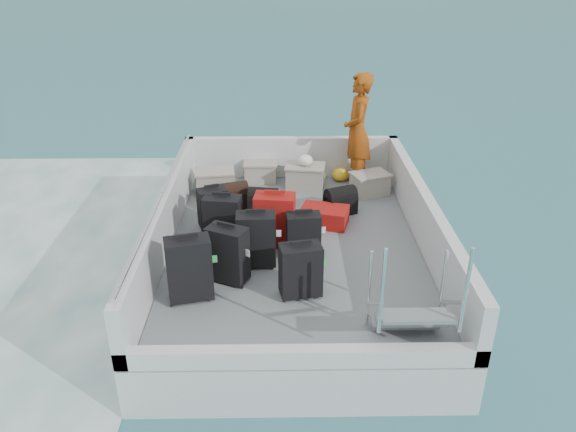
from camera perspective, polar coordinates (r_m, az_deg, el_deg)
name	(u,v)px	position (r m, az deg, el deg)	size (l,w,h in m)	color
ground	(295,282)	(7.95, 0.69, -6.69)	(160.00, 160.00, 0.00)	#1B5A60
ferry_hull	(295,263)	(7.79, 0.70, -4.84)	(3.60, 5.00, 0.60)	silver
deck	(295,244)	(7.64, 0.71, -2.85)	(3.30, 4.70, 0.02)	slate
deck_fittings	(323,230)	(7.19, 3.56, -1.41)	(3.60, 5.00, 0.90)	silver
suitcase_0	(189,270)	(6.41, -10.00, -5.40)	(0.50, 0.28, 0.77)	black
suitcase_1	(223,222)	(7.45, -6.61, -0.61)	(0.48, 0.27, 0.72)	black
suitcase_2	(213,208)	(8.01, -7.65, 0.79)	(0.40, 0.24, 0.58)	black
suitcase_3	(228,255)	(6.70, -6.15, -3.93)	(0.46, 0.27, 0.71)	black
suitcase_4	(256,240)	(6.99, -3.25, -2.45)	(0.48, 0.28, 0.71)	black
suitcase_5	(275,220)	(7.44, -1.35, -0.44)	(0.53, 0.32, 0.73)	#A81A0C
suitcase_6	(301,271)	(6.41, 1.29, -5.60)	(0.47, 0.28, 0.65)	black
suitcase_7	(303,236)	(7.19, 1.57, -2.01)	(0.43, 0.25, 0.60)	black
suitcase_8	(324,216)	(8.10, 3.72, 0.00)	(0.43, 0.66, 0.26)	#A81A0C
duffel_0	(229,199)	(8.59, -6.01, 1.74)	(0.58, 0.30, 0.32)	black
duffel_1	(263,204)	(8.39, -2.53, 1.23)	(0.43, 0.30, 0.32)	black
duffel_2	(340,203)	(8.45, 5.33, 1.33)	(0.45, 0.30, 0.32)	black
crate_0	(215,182)	(9.16, -7.42, 3.40)	(0.59, 0.41, 0.36)	#A59C90
crate_1	(261,172)	(9.56, -2.81, 4.45)	(0.52, 0.36, 0.32)	#A59C90
crate_2	(305,177)	(9.29, 1.75, 3.96)	(0.60, 0.41, 0.36)	#A59C90
crate_3	(370,185)	(9.13, 8.31, 3.17)	(0.55, 0.38, 0.33)	#A59C90
yellow_bag	(340,175)	(9.63, 5.35, 4.21)	(0.28, 0.26, 0.22)	yellow
white_bag	(305,162)	(9.19, 1.78, 5.52)	(0.24, 0.24, 0.18)	white
passenger	(357,131)	(9.18, 7.07, 8.53)	(0.69, 0.45, 1.88)	#CF5B13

